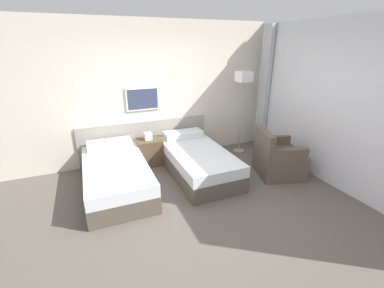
{
  "coord_description": "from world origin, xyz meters",
  "views": [
    {
      "loc": [
        -1.31,
        -2.93,
        2.25
      ],
      "look_at": [
        0.29,
        0.95,
        0.61
      ],
      "focal_mm": 24.0,
      "sensor_mm": 36.0,
      "label": 1
    }
  ],
  "objects_px": {
    "bed_near_window": "(197,160)",
    "nightstand": "(149,151)",
    "floor_lamp": "(243,83)",
    "bed_near_door": "(116,175)",
    "armchair": "(278,160)"
  },
  "relations": [
    {
      "from": "bed_near_door",
      "to": "floor_lamp",
      "type": "xyz_separation_m",
      "value": [
        2.74,
        0.58,
        1.26
      ]
    },
    {
      "from": "bed_near_door",
      "to": "nightstand",
      "type": "height_order",
      "value": "nightstand"
    },
    {
      "from": "floor_lamp",
      "to": "nightstand",
      "type": "bearing_deg",
      "value": 176.69
    },
    {
      "from": "armchair",
      "to": "bed_near_door",
      "type": "bearing_deg",
      "value": 93.68
    },
    {
      "from": "floor_lamp",
      "to": "armchair",
      "type": "relative_size",
      "value": 1.89
    },
    {
      "from": "bed_near_door",
      "to": "bed_near_window",
      "type": "relative_size",
      "value": 1.0
    },
    {
      "from": "floor_lamp",
      "to": "bed_near_window",
      "type": "bearing_deg",
      "value": -155.62
    },
    {
      "from": "armchair",
      "to": "floor_lamp",
      "type": "bearing_deg",
      "value": 18.42
    },
    {
      "from": "bed_near_door",
      "to": "bed_near_window",
      "type": "xyz_separation_m",
      "value": [
        1.45,
        0.0,
        0.0
      ]
    },
    {
      "from": "bed_near_door",
      "to": "armchair",
      "type": "bearing_deg",
      "value": -12.68
    },
    {
      "from": "bed_near_window",
      "to": "nightstand",
      "type": "relative_size",
      "value": 2.92
    },
    {
      "from": "nightstand",
      "to": "floor_lamp",
      "type": "relative_size",
      "value": 0.38
    },
    {
      "from": "bed_near_window",
      "to": "nightstand",
      "type": "distance_m",
      "value": 1.01
    },
    {
      "from": "bed_near_door",
      "to": "armchair",
      "type": "relative_size",
      "value": 2.08
    },
    {
      "from": "bed_near_window",
      "to": "armchair",
      "type": "height_order",
      "value": "armchair"
    }
  ]
}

